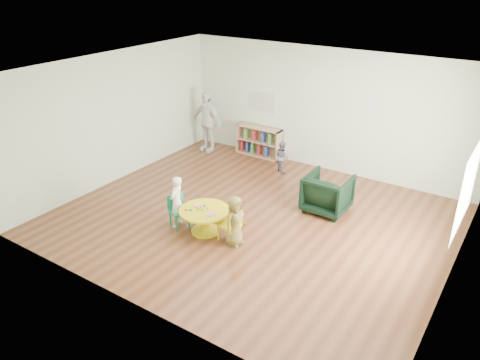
{
  "coord_description": "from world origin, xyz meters",
  "views": [
    {
      "loc": [
        4.09,
        -6.6,
        4.44
      ],
      "look_at": [
        -0.09,
        -0.3,
        0.91
      ],
      "focal_mm": 35.0,
      "sensor_mm": 36.0,
      "label": 1
    }
  ],
  "objects_px": {
    "kid_chair_left": "(178,209)",
    "adult_caretaker": "(207,121)",
    "bookshelf": "(259,141)",
    "child_right": "(235,221)",
    "activity_table": "(205,217)",
    "kid_chair_right": "(231,224)",
    "armchair": "(327,193)",
    "toddler": "(282,157)",
    "child_left": "(177,202)"
  },
  "relations": [
    {
      "from": "activity_table",
      "to": "toddler",
      "type": "xyz_separation_m",
      "value": [
        -0.16,
        3.15,
        0.05
      ]
    },
    {
      "from": "kid_chair_left",
      "to": "armchair",
      "type": "relative_size",
      "value": 0.72
    },
    {
      "from": "kid_chair_right",
      "to": "toddler",
      "type": "bearing_deg",
      "value": 24.24
    },
    {
      "from": "bookshelf",
      "to": "child_left",
      "type": "relative_size",
      "value": 1.22
    },
    {
      "from": "child_left",
      "to": "child_right",
      "type": "xyz_separation_m",
      "value": [
        1.24,
        0.06,
        -0.04
      ]
    },
    {
      "from": "kid_chair_left",
      "to": "child_left",
      "type": "height_order",
      "value": "child_left"
    },
    {
      "from": "bookshelf",
      "to": "armchair",
      "type": "relative_size",
      "value": 1.44
    },
    {
      "from": "kid_chair_left",
      "to": "toddler",
      "type": "height_order",
      "value": "toddler"
    },
    {
      "from": "toddler",
      "to": "child_right",
      "type": "bearing_deg",
      "value": 130.62
    },
    {
      "from": "kid_chair_left",
      "to": "toddler",
      "type": "relative_size",
      "value": 0.82
    },
    {
      "from": "kid_chair_right",
      "to": "child_left",
      "type": "xyz_separation_m",
      "value": [
        -1.13,
        -0.09,
        0.16
      ]
    },
    {
      "from": "activity_table",
      "to": "child_right",
      "type": "xyz_separation_m",
      "value": [
        0.68,
        -0.03,
        0.14
      ]
    },
    {
      "from": "bookshelf",
      "to": "adult_caretaker",
      "type": "height_order",
      "value": "adult_caretaker"
    },
    {
      "from": "kid_chair_left",
      "to": "adult_caretaker",
      "type": "relative_size",
      "value": 0.39
    },
    {
      "from": "bookshelf",
      "to": "toddler",
      "type": "bearing_deg",
      "value": -30.71
    },
    {
      "from": "kid_chair_left",
      "to": "adult_caretaker",
      "type": "distance_m",
      "value": 3.85
    },
    {
      "from": "kid_chair_left",
      "to": "armchair",
      "type": "distance_m",
      "value": 2.89
    },
    {
      "from": "kid_chair_right",
      "to": "armchair",
      "type": "xyz_separation_m",
      "value": [
        0.93,
        1.95,
        0.04
      ]
    },
    {
      "from": "kid_chair_right",
      "to": "bookshelf",
      "type": "distance_m",
      "value": 4.1
    },
    {
      "from": "kid_chair_right",
      "to": "armchair",
      "type": "height_order",
      "value": "armchair"
    },
    {
      "from": "child_left",
      "to": "armchair",
      "type": "bearing_deg",
      "value": 122.05
    },
    {
      "from": "activity_table",
      "to": "kid_chair_right",
      "type": "distance_m",
      "value": 0.57
    },
    {
      "from": "kid_chair_left",
      "to": "child_right",
      "type": "bearing_deg",
      "value": 114.76
    },
    {
      "from": "activity_table",
      "to": "bookshelf",
      "type": "height_order",
      "value": "bookshelf"
    },
    {
      "from": "toddler",
      "to": "armchair",
      "type": "bearing_deg",
      "value": 170.12
    },
    {
      "from": "child_left",
      "to": "child_right",
      "type": "height_order",
      "value": "child_left"
    },
    {
      "from": "kid_chair_right",
      "to": "toddler",
      "type": "distance_m",
      "value": 3.23
    },
    {
      "from": "kid_chair_left",
      "to": "kid_chair_right",
      "type": "distance_m",
      "value": 1.14
    },
    {
      "from": "activity_table",
      "to": "child_right",
      "type": "relative_size",
      "value": 1.0
    },
    {
      "from": "toddler",
      "to": "adult_caretaker",
      "type": "height_order",
      "value": "adult_caretaker"
    },
    {
      "from": "activity_table",
      "to": "child_right",
      "type": "distance_m",
      "value": 0.69
    },
    {
      "from": "kid_chair_left",
      "to": "child_right",
      "type": "distance_m",
      "value": 1.25
    },
    {
      "from": "bookshelf",
      "to": "armchair",
      "type": "xyz_separation_m",
      "value": [
        2.64,
        -1.78,
        0.01
      ]
    },
    {
      "from": "kid_chair_right",
      "to": "adult_caretaker",
      "type": "height_order",
      "value": "adult_caretaker"
    },
    {
      "from": "bookshelf",
      "to": "child_right",
      "type": "bearing_deg",
      "value": -64.14
    },
    {
      "from": "activity_table",
      "to": "kid_chair_right",
      "type": "xyz_separation_m",
      "value": [
        0.57,
        0.0,
        0.02
      ]
    },
    {
      "from": "activity_table",
      "to": "bookshelf",
      "type": "relative_size",
      "value": 0.76
    },
    {
      "from": "activity_table",
      "to": "adult_caretaker",
      "type": "distance_m",
      "value": 4.1
    },
    {
      "from": "kid_chair_left",
      "to": "adult_caretaker",
      "type": "height_order",
      "value": "adult_caretaker"
    },
    {
      "from": "child_left",
      "to": "activity_table",
      "type": "bearing_deg",
      "value": 86.38
    },
    {
      "from": "bookshelf",
      "to": "child_left",
      "type": "distance_m",
      "value": 3.86
    },
    {
      "from": "child_right",
      "to": "toddler",
      "type": "xyz_separation_m",
      "value": [
        -0.84,
        3.18,
        -0.09
      ]
    },
    {
      "from": "activity_table",
      "to": "adult_caretaker",
      "type": "bearing_deg",
      "value": 126.38
    },
    {
      "from": "armchair",
      "to": "child_right",
      "type": "xyz_separation_m",
      "value": [
        -0.82,
        -1.98,
        0.07
      ]
    },
    {
      "from": "activity_table",
      "to": "child_right",
      "type": "height_order",
      "value": "child_right"
    },
    {
      "from": "armchair",
      "to": "child_left",
      "type": "relative_size",
      "value": 0.85
    },
    {
      "from": "armchair",
      "to": "child_left",
      "type": "xyz_separation_m",
      "value": [
        -2.06,
        -2.04,
        0.11
      ]
    },
    {
      "from": "kid_chair_right",
      "to": "armchair",
      "type": "distance_m",
      "value": 2.16
    },
    {
      "from": "adult_caretaker",
      "to": "toddler",
      "type": "bearing_deg",
      "value": 4.5
    },
    {
      "from": "adult_caretaker",
      "to": "child_left",
      "type": "bearing_deg",
      "value": -53.2
    }
  ]
}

